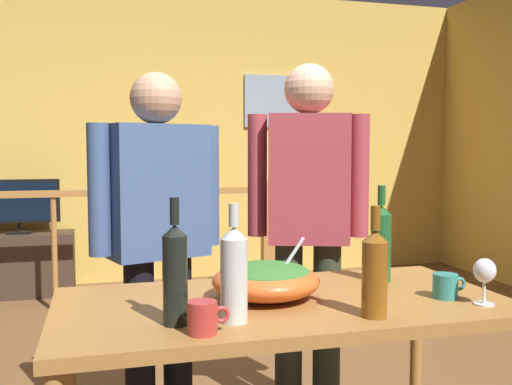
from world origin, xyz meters
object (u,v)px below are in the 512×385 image
person_standing_left (158,224)px  person_standing_right (308,212)px  framed_picture (272,101)px  wine_bottle_amber (375,272)px  stair_railing (127,226)px  wine_bottle_green (381,242)px  tv_console (20,264)px  mug_red (203,318)px  wine_bottle_dark (175,273)px  flat_screen_tv (18,202)px  wine_glass (485,273)px  serving_table (283,321)px  mug_teal (446,286)px  wine_bottle_clear (234,273)px  salad_bowl (266,279)px

person_standing_left → person_standing_right: bearing=161.9°
framed_picture → wine_bottle_amber: framed_picture is taller
stair_railing → wine_bottle_green: (0.82, -2.71, 0.26)m
tv_console → mug_red: size_ratio=7.62×
wine_bottle_dark → person_standing_left: person_standing_left is taller
person_standing_left → person_standing_right: size_ratio=0.96×
stair_railing → mug_red: size_ratio=30.11×
mug_red → person_standing_left: person_standing_left is taller
wine_bottle_amber → person_standing_right: 0.97m
flat_screen_tv → wine_bottle_green: (1.71, -3.32, 0.10)m
wine_bottle_dark → person_standing_right: size_ratio=0.22×
mug_red → person_standing_left: (-0.02, 0.98, 0.13)m
wine_glass → stair_railing: bearing=107.6°
framed_picture → mug_red: size_ratio=4.77×
serving_table → mug_teal: mug_teal is taller
stair_railing → mug_red: stair_railing is taller
tv_console → wine_bottle_dark: wine_bottle_dark is taller
wine_bottle_clear → mug_red: 0.17m
wine_bottle_amber → mug_teal: 0.38m
stair_railing → wine_bottle_clear: bearing=-87.0°
wine_bottle_green → wine_bottle_clear: wine_bottle_green is taller
tv_console → wine_bottle_green: (1.71, -3.36, 0.65)m
tv_console → flat_screen_tv: size_ratio=1.31×
salad_bowl → wine_bottle_amber: wine_bottle_amber is taller
wine_glass → wine_bottle_amber: wine_bottle_amber is taller
wine_bottle_dark → wine_bottle_clear: wine_bottle_dark is taller
serving_table → person_standing_right: person_standing_right is taller
stair_railing → person_standing_right: (0.73, -2.18, 0.32)m
flat_screen_tv → wine_bottle_green: bearing=-62.8°
wine_bottle_amber → wine_bottle_clear: 0.42m
framed_picture → wine_bottle_green: (-0.67, -3.65, -0.84)m
salad_bowl → person_standing_right: bearing=59.0°
tv_console → person_standing_left: person_standing_left is taller
wine_bottle_clear → serving_table: bearing=42.9°
flat_screen_tv → wine_bottle_clear: 3.84m
wine_bottle_clear → salad_bowl: bearing=54.7°
flat_screen_tv → wine_bottle_amber: size_ratio=2.04×
framed_picture → tv_console: bearing=-173.0°
serving_table → salad_bowl: size_ratio=4.12×
serving_table → mug_red: 0.45m
wine_bottle_green → wine_bottle_clear: bearing=-151.1°
serving_table → person_standing_right: 0.83m
wine_glass → wine_bottle_green: size_ratio=0.41×
salad_bowl → flat_screen_tv: bearing=109.4°
stair_railing → wine_bottle_dark: wine_bottle_dark is taller
framed_picture → tv_console: (-2.38, -0.29, -1.49)m
tv_console → salad_bowl: (1.21, -3.49, 0.56)m
wine_bottle_amber → flat_screen_tv: bearing=111.4°
framed_picture → wine_bottle_green: bearing=-100.4°
salad_bowl → wine_bottle_clear: (-0.16, -0.23, 0.08)m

